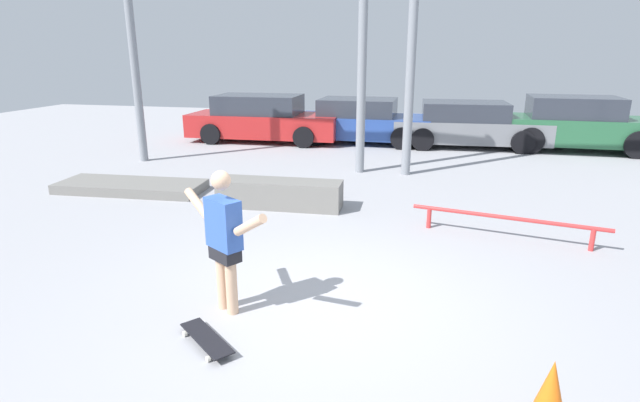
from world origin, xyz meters
TOP-DOWN VIEW (x-y plane):
  - ground_plane at (0.00, 0.00)m, footprint 36.00×36.00m
  - skateboarder at (-0.95, -0.37)m, footprint 1.21×0.82m
  - skateboard at (-0.89, -1.04)m, footprint 0.73×0.65m
  - grind_box at (-1.52, 3.31)m, footprint 2.23×0.67m
  - manual_pad at (-4.72, 3.66)m, footprint 2.93×1.20m
  - grind_rail at (2.22, 2.55)m, footprint 2.74×0.62m
  - canopy_support_left at (-3.29, 6.31)m, footprint 5.74×0.20m
  - canopy_support_right at (3.29, 6.31)m, footprint 5.74×0.20m
  - parked_car_red at (-4.04, 9.73)m, footprint 4.62×1.97m
  - parked_car_blue at (-1.06, 10.21)m, footprint 4.08×2.01m
  - parked_car_grey at (2.04, 10.21)m, footprint 4.37×2.12m
  - parked_car_green at (4.95, 10.27)m, footprint 4.26×1.97m
  - traffic_cone at (2.00, -1.63)m, footprint 0.41×0.41m

SIDE VIEW (x-z plane):
  - ground_plane at x=0.00m, z-range 0.00..0.00m
  - skateboard at x=-0.89m, z-range 0.03..0.10m
  - manual_pad at x=-4.72m, z-range 0.00..0.19m
  - grind_box at x=-1.52m, z-range 0.00..0.49m
  - grind_rail at x=2.22m, z-range 0.11..0.47m
  - traffic_cone at x=2.00m, z-range -0.01..0.65m
  - parked_car_grey at x=2.04m, z-range -0.02..1.27m
  - parked_car_blue at x=-1.06m, z-range -0.02..1.29m
  - parked_car_red at x=-4.04m, z-range -0.03..1.37m
  - parked_car_green at x=4.95m, z-range -0.02..1.46m
  - skateboarder at x=-0.95m, z-range 0.08..1.62m
  - canopy_support_left at x=-3.29m, z-range 0.63..5.67m
  - canopy_support_right at x=3.29m, z-range 0.63..5.67m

